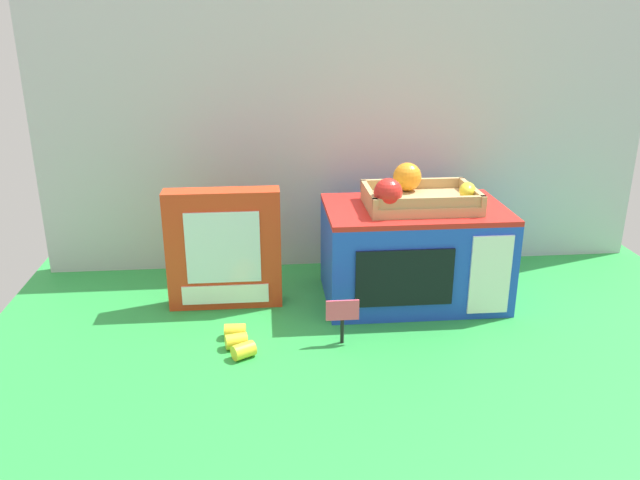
{
  "coord_description": "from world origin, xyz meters",
  "views": [
    {
      "loc": [
        -0.23,
        -1.4,
        0.67
      ],
      "look_at": [
        -0.1,
        0.01,
        0.16
      ],
      "focal_mm": 35.65,
      "sensor_mm": 36.0,
      "label": 1
    }
  ],
  "objects_px": {
    "toy_microwave": "(413,253)",
    "cookie_set_box": "(224,249)",
    "food_groups_crate": "(413,195)",
    "loose_toy_banana": "(238,341)",
    "price_sign": "(342,315)"
  },
  "relations": [
    {
      "from": "food_groups_crate",
      "to": "price_sign",
      "type": "bearing_deg",
      "value": -132.15
    },
    {
      "from": "toy_microwave",
      "to": "price_sign",
      "type": "xyz_separation_m",
      "value": [
        -0.2,
        -0.22,
        -0.05
      ]
    },
    {
      "from": "loose_toy_banana",
      "to": "toy_microwave",
      "type": "bearing_deg",
      "value": 27.17
    },
    {
      "from": "toy_microwave",
      "to": "loose_toy_banana",
      "type": "xyz_separation_m",
      "value": [
        -0.42,
        -0.21,
        -0.1
      ]
    },
    {
      "from": "toy_microwave",
      "to": "cookie_set_box",
      "type": "bearing_deg",
      "value": 179.94
    },
    {
      "from": "cookie_set_box",
      "to": "loose_toy_banana",
      "type": "xyz_separation_m",
      "value": [
        0.03,
        -0.22,
        -0.13
      ]
    },
    {
      "from": "toy_microwave",
      "to": "food_groups_crate",
      "type": "bearing_deg",
      "value": -150.95
    },
    {
      "from": "cookie_set_box",
      "to": "loose_toy_banana",
      "type": "bearing_deg",
      "value": -81.04
    },
    {
      "from": "toy_microwave",
      "to": "food_groups_crate",
      "type": "xyz_separation_m",
      "value": [
        -0.01,
        -0.0,
        0.15
      ]
    },
    {
      "from": "price_sign",
      "to": "loose_toy_banana",
      "type": "relative_size",
      "value": 0.78
    },
    {
      "from": "toy_microwave",
      "to": "loose_toy_banana",
      "type": "bearing_deg",
      "value": -152.83
    },
    {
      "from": "toy_microwave",
      "to": "cookie_set_box",
      "type": "height_order",
      "value": "cookie_set_box"
    },
    {
      "from": "food_groups_crate",
      "to": "loose_toy_banana",
      "type": "bearing_deg",
      "value": -152.87
    },
    {
      "from": "toy_microwave",
      "to": "cookie_set_box",
      "type": "xyz_separation_m",
      "value": [
        -0.45,
        0.0,
        0.03
      ]
    },
    {
      "from": "cookie_set_box",
      "to": "price_sign",
      "type": "bearing_deg",
      "value": -40.46
    }
  ]
}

